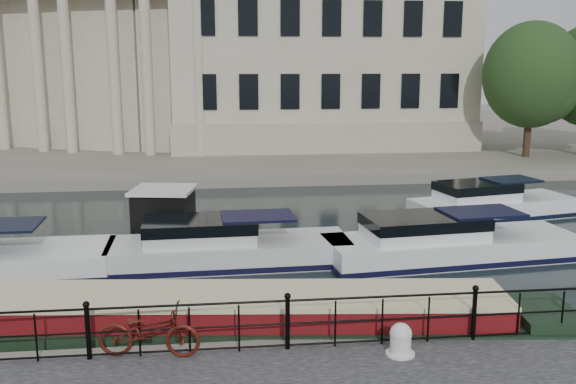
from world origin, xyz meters
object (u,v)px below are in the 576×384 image
(bicycle, at_px, (149,331))
(mooring_bollard, at_px, (401,340))
(harbour_hut, at_px, (164,221))
(narrowboat, at_px, (215,328))

(bicycle, distance_m, mooring_bollard, 5.08)
(harbour_hut, bearing_deg, narrowboat, -68.12)
(bicycle, height_order, mooring_bollard, bicycle)
(bicycle, xyz_separation_m, harbour_hut, (-0.41, 9.78, -0.14))
(narrowboat, relative_size, harbour_hut, 5.35)
(narrowboat, bearing_deg, harbour_hut, 107.99)
(narrowboat, height_order, harbour_hut, harbour_hut)
(harbour_hut, bearing_deg, bicycle, -77.75)
(bicycle, bearing_deg, harbour_hut, 10.83)
(bicycle, distance_m, narrowboat, 2.27)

